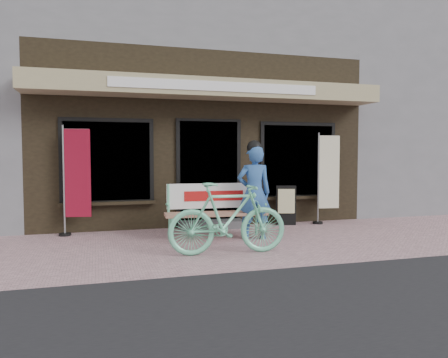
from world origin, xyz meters
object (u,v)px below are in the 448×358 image
object	(u,v)px
nobori_cream	(327,177)
person	(254,191)
menu_stand	(286,205)
nobori_red	(75,179)
bicycle	(228,218)
bench	(215,206)

from	to	relation	value
nobori_cream	person	bearing A→B (deg)	-142.05
nobori_cream	menu_stand	xyz separation A→B (m)	(-0.92, 0.06, -0.58)
nobori_cream	menu_stand	world-z (taller)	nobori_cream
nobori_red	bicycle	bearing A→B (deg)	-34.52
bench	nobori_red	size ratio (longest dim) A/B	0.90
bicycle	nobori_cream	bearing A→B (deg)	-50.06
person	bicycle	distance (m)	1.31
bench	bicycle	xyz separation A→B (m)	(-0.14, -1.25, -0.03)
bench	nobori_red	distance (m)	2.60
bench	nobori_cream	bearing A→B (deg)	22.10
nobori_red	nobori_cream	size ratio (longest dim) A/B	1.04
nobori_red	menu_stand	bearing A→B (deg)	9.95
nobori_red	menu_stand	world-z (taller)	nobori_red
person	nobori_red	bearing A→B (deg)	166.80
person	nobori_cream	distance (m)	2.37
nobori_red	nobori_cream	distance (m)	5.09
bench	person	xyz separation A→B (m)	(0.64, -0.24, 0.28)
person	menu_stand	world-z (taller)	person
bicycle	nobori_red	xyz separation A→B (m)	(-2.23, 2.20, 0.50)
nobori_red	menu_stand	distance (m)	4.21
bench	bicycle	world-z (taller)	bicycle
menu_stand	nobori_cream	bearing A→B (deg)	11.17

